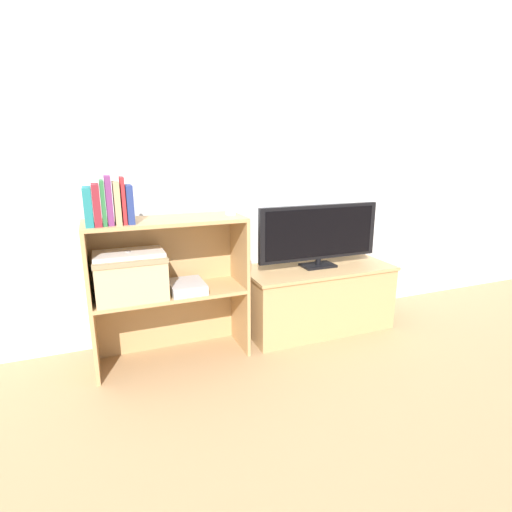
% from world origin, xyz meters
% --- Properties ---
extents(ground_plane, '(16.00, 16.00, 0.00)m').
position_xyz_m(ground_plane, '(0.00, 0.00, 0.00)').
color(ground_plane, '#A37F56').
extents(wall_back, '(10.00, 0.05, 2.40)m').
position_xyz_m(wall_back, '(0.00, 0.47, 1.20)').
color(wall_back, silver).
rests_on(wall_back, ground_plane).
extents(tv_stand, '(0.99, 0.46, 0.43)m').
position_xyz_m(tv_stand, '(0.47, 0.22, 0.22)').
color(tv_stand, tan).
rests_on(tv_stand, ground_plane).
extents(tv, '(0.84, 0.14, 0.41)m').
position_xyz_m(tv, '(0.47, 0.22, 0.66)').
color(tv, black).
rests_on(tv, tv_stand).
extents(bookshelf_lower_tier, '(0.86, 0.32, 0.41)m').
position_xyz_m(bookshelf_lower_tier, '(-0.52, 0.22, 0.27)').
color(bookshelf_lower_tier, tan).
rests_on(bookshelf_lower_tier, ground_plane).
extents(bookshelf_upper_tier, '(0.86, 0.32, 0.41)m').
position_xyz_m(bookshelf_upper_tier, '(-0.52, 0.22, 0.68)').
color(bookshelf_upper_tier, tan).
rests_on(bookshelf_upper_tier, bookshelf_lower_tier).
extents(book_teal, '(0.04, 0.16, 0.19)m').
position_xyz_m(book_teal, '(-0.90, 0.10, 0.92)').
color(book_teal, '#1E7075').
rests_on(book_teal, bookshelf_upper_tier).
extents(book_maroon, '(0.03, 0.16, 0.20)m').
position_xyz_m(book_maroon, '(-0.86, 0.10, 0.93)').
color(book_maroon, maroon).
rests_on(book_maroon, bookshelf_upper_tier).
extents(book_forest, '(0.02, 0.14, 0.22)m').
position_xyz_m(book_forest, '(-0.83, 0.10, 0.93)').
color(book_forest, '#286638').
rests_on(book_forest, bookshelf_upper_tier).
extents(book_plum, '(0.03, 0.13, 0.24)m').
position_xyz_m(book_plum, '(-0.81, 0.10, 0.95)').
color(book_plum, '#6B2D66').
rests_on(book_plum, bookshelf_upper_tier).
extents(book_tan, '(0.03, 0.15, 0.21)m').
position_xyz_m(book_tan, '(-0.77, 0.10, 0.93)').
color(book_tan, tan).
rests_on(book_tan, bookshelf_upper_tier).
extents(book_crimson, '(0.02, 0.12, 0.23)m').
position_xyz_m(book_crimson, '(-0.74, 0.10, 0.94)').
color(book_crimson, '#B22328').
rests_on(book_crimson, bookshelf_upper_tier).
extents(book_navy, '(0.03, 0.13, 0.19)m').
position_xyz_m(book_navy, '(-0.71, 0.10, 0.92)').
color(book_navy, navy).
rests_on(book_navy, bookshelf_upper_tier).
extents(baby_monitor, '(0.05, 0.04, 0.13)m').
position_xyz_m(baby_monitor, '(-0.16, 0.16, 0.87)').
color(baby_monitor, white).
rests_on(baby_monitor, bookshelf_upper_tier).
extents(storage_basket_left, '(0.37, 0.29, 0.23)m').
position_xyz_m(storage_basket_left, '(-0.73, 0.15, 0.54)').
color(storage_basket_left, tan).
rests_on(storage_basket_left, bookshelf_lower_tier).
extents(laptop, '(0.36, 0.22, 0.02)m').
position_xyz_m(laptop, '(-0.73, 0.15, 0.66)').
color(laptop, white).
rests_on(laptop, storage_basket_left).
extents(magazine_stack, '(0.19, 0.23, 0.05)m').
position_xyz_m(magazine_stack, '(-0.43, 0.13, 0.44)').
color(magazine_stack, '#B2B2B7').
rests_on(magazine_stack, bookshelf_lower_tier).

